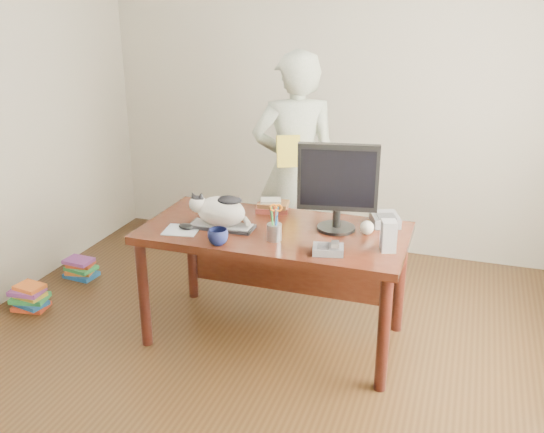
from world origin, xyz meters
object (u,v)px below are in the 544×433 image
(pen_cup, at_px, (274,230))
(book_stack, at_px, (273,206))
(monitor, at_px, (338,183))
(baseball, at_px, (367,228))
(cat, at_px, (219,210))
(phone, at_px, (329,249))
(person, at_px, (295,170))
(book_pile_b, at_px, (81,268))
(calculator, at_px, (385,219))
(desk, at_px, (279,247))
(speaker, at_px, (389,236))
(book_pile_a, at_px, (30,297))
(mouse, at_px, (186,226))
(keyboard, at_px, (222,226))
(coffee_mug, at_px, (218,237))

(pen_cup, height_order, book_stack, pen_cup)
(monitor, height_order, baseball, monitor)
(cat, height_order, phone, cat)
(cat, relative_size, monitor, 0.73)
(person, relative_size, book_pile_b, 6.74)
(cat, bearing_deg, book_pile_b, 160.82)
(calculator, bearing_deg, desk, -179.83)
(speaker, relative_size, book_stack, 0.73)
(book_stack, relative_size, person, 0.14)
(monitor, bearing_deg, speaker, -40.94)
(cat, height_order, person, person)
(person, bearing_deg, book_pile_a, 10.03)
(baseball, height_order, book_pile_a, baseball)
(mouse, bearing_deg, book_pile_b, 147.42)
(baseball, bearing_deg, book_pile_b, 173.71)
(keyboard, bearing_deg, cat, -171.64)
(pen_cup, relative_size, book_stack, 0.92)
(mouse, bearing_deg, coffee_mug, -36.92)
(mouse, xyz_separation_m, phone, (0.90, -0.07, 0.00))
(cat, relative_size, person, 0.22)
(desk, relative_size, book_stack, 6.63)
(cat, height_order, mouse, cat)
(coffee_mug, height_order, book_pile_b, coffee_mug)
(phone, height_order, baseball, baseball)
(desk, relative_size, calculator, 6.24)
(mouse, distance_m, speaker, 1.21)
(speaker, xyz_separation_m, book_pile_a, (-2.45, -0.09, -0.75))
(monitor, height_order, speaker, monitor)
(cat, height_order, monitor, monitor)
(mouse, xyz_separation_m, calculator, (1.13, 0.49, 0.01))
(keyboard, height_order, phone, phone)
(baseball, distance_m, book_stack, 0.70)
(speaker, bearing_deg, coffee_mug, 175.51)
(person, bearing_deg, baseball, 106.38)
(pen_cup, bearing_deg, speaker, 4.65)
(coffee_mug, distance_m, book_pile_a, 1.68)
(keyboard, xyz_separation_m, mouse, (-0.19, -0.10, 0.01))
(cat, relative_size, book_stack, 1.62)
(keyboard, relative_size, book_pile_b, 1.57)
(monitor, relative_size, baseball, 6.46)
(phone, distance_m, book_stack, 0.76)
(mouse, height_order, book_stack, book_stack)
(book_pile_b, bearing_deg, cat, -17.40)
(book_pile_b, bearing_deg, pen_cup, -16.06)
(monitor, height_order, book_stack, monitor)
(keyboard, distance_m, person, 1.00)
(desk, relative_size, phone, 8.40)
(coffee_mug, xyz_separation_m, book_pile_b, (-1.49, 0.68, -0.72))
(monitor, xyz_separation_m, book_pile_b, (-2.08, 0.25, -0.98))
(mouse, height_order, speaker, speaker)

